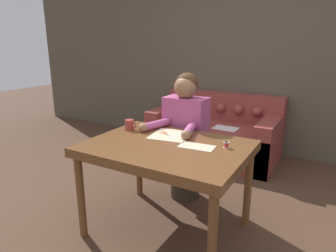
% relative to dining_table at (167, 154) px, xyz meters
% --- Properties ---
extents(ground_plane, '(16.00, 16.00, 0.00)m').
position_rel_dining_table_xyz_m(ground_plane, '(0.03, 0.05, -0.66)').
color(ground_plane, '#4C3323').
extents(wall_back, '(8.00, 0.06, 2.60)m').
position_rel_dining_table_xyz_m(wall_back, '(0.03, 2.25, 0.64)').
color(wall_back, brown).
rests_on(wall_back, ground_plane).
extents(dining_table, '(1.19, 0.89, 0.74)m').
position_rel_dining_table_xyz_m(dining_table, '(0.00, 0.00, 0.00)').
color(dining_table, brown).
rests_on(dining_table, ground_plane).
extents(couch, '(1.61, 0.91, 0.81)m').
position_rel_dining_table_xyz_m(couch, '(-0.29, 1.79, -0.37)').
color(couch, brown).
rests_on(couch, ground_plane).
extents(person, '(0.49, 0.58, 1.22)m').
position_rel_dining_table_xyz_m(person, '(-0.13, 0.57, -0.04)').
color(person, '#33281E').
rests_on(person, ground_plane).
extents(pattern_paper_main, '(0.35, 0.36, 0.00)m').
position_rel_dining_table_xyz_m(pattern_paper_main, '(-0.08, 0.21, 0.08)').
color(pattern_paper_main, beige).
rests_on(pattern_paper_main, dining_table).
extents(pattern_paper_offcut, '(0.27, 0.17, 0.00)m').
position_rel_dining_table_xyz_m(pattern_paper_offcut, '(0.22, 0.06, 0.08)').
color(pattern_paper_offcut, beige).
rests_on(pattern_paper_offcut, dining_table).
extents(scissors, '(0.19, 0.14, 0.01)m').
position_rel_dining_table_xyz_m(scissors, '(-0.14, 0.21, 0.08)').
color(scissors, silver).
rests_on(scissors, dining_table).
extents(mug, '(0.11, 0.08, 0.09)m').
position_rel_dining_table_xyz_m(mug, '(-0.47, 0.17, 0.12)').
color(mug, '#9E3833').
rests_on(mug, dining_table).
extents(thread_spool, '(0.04, 0.04, 0.05)m').
position_rel_dining_table_xyz_m(thread_spool, '(0.42, 0.15, 0.10)').
color(thread_spool, red).
rests_on(thread_spool, dining_table).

